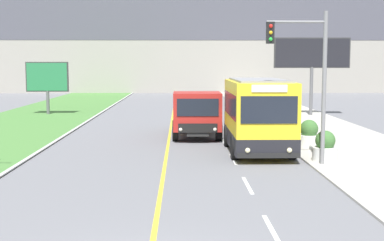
% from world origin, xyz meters
% --- Properties ---
extents(lane_marking_centre, '(2.88, 140.00, 0.01)m').
position_xyz_m(lane_marking_centre, '(0.41, 2.89, 0.00)').
color(lane_marking_centre, gold).
rests_on(lane_marking_centre, ground_plane).
extents(apartment_block_background, '(80.00, 8.04, 19.40)m').
position_xyz_m(apartment_block_background, '(0.00, 64.01, 9.70)').
color(apartment_block_background, gray).
rests_on(apartment_block_background, ground_plane).
extents(city_bus, '(2.62, 5.79, 3.20)m').
position_xyz_m(city_bus, '(3.96, 13.98, 1.62)').
color(city_bus, yellow).
rests_on(city_bus, ground_plane).
extents(dump_truck, '(2.48, 6.23, 2.42)m').
position_xyz_m(dump_truck, '(1.43, 18.63, 1.24)').
color(dump_truck, black).
rests_on(dump_truck, ground_plane).
extents(traffic_light_mast, '(2.28, 0.32, 5.80)m').
position_xyz_m(traffic_light_mast, '(5.34, 10.99, 3.70)').
color(traffic_light_mast, slate).
rests_on(traffic_light_mast, ground_plane).
extents(billboard_large, '(5.55, 0.24, 5.72)m').
position_xyz_m(billboard_large, '(10.17, 30.01, 4.42)').
color(billboard_large, '#59595B').
rests_on(billboard_large, ground_plane).
extents(billboard_small, '(3.17, 0.24, 3.97)m').
position_xyz_m(billboard_small, '(-9.46, 31.60, 2.73)').
color(billboard_small, '#59595B').
rests_on(billboard_small, ground_plane).
extents(planter_round_near, '(0.98, 0.98, 1.19)m').
position_xyz_m(planter_round_near, '(6.27, 11.66, 0.60)').
color(planter_round_near, silver).
rests_on(planter_round_near, sidewalk_right).
extents(planter_round_second, '(1.04, 1.04, 1.23)m').
position_xyz_m(planter_round_second, '(6.47, 15.16, 0.62)').
color(planter_round_second, silver).
rests_on(planter_round_second, sidewalk_right).
extents(planter_round_third, '(0.96, 0.96, 1.12)m').
position_xyz_m(planter_round_third, '(6.30, 18.67, 0.57)').
color(planter_round_third, silver).
rests_on(planter_round_third, sidewalk_right).
extents(planter_round_far, '(1.00, 1.00, 1.17)m').
position_xyz_m(planter_round_far, '(6.52, 22.18, 0.59)').
color(planter_round_far, silver).
rests_on(planter_round_far, sidewalk_right).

